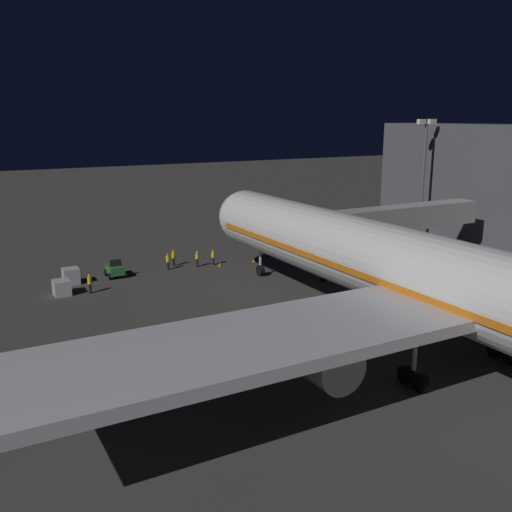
% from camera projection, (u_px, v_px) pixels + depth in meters
% --- Properties ---
extents(ground_plane, '(320.00, 320.00, 0.00)m').
position_uv_depth(ground_plane, '(363.00, 326.00, 46.30)').
color(ground_plane, '#383533').
extents(airliner_at_gate, '(56.28, 69.45, 17.91)m').
position_uv_depth(airliner_at_gate, '(474.00, 294.00, 35.98)').
color(airliner_at_gate, silver).
rests_on(airliner_at_gate, ground_plane).
extents(jet_bridge, '(22.53, 3.40, 7.36)m').
position_uv_depth(jet_bridge, '(383.00, 220.00, 60.76)').
color(jet_bridge, '#9E9E99').
rests_on(jet_bridge, ground_plane).
extents(apron_floodlight_mast, '(2.90, 0.50, 16.24)m').
position_uv_depth(apron_floodlight_mast, '(423.00, 173.00, 72.95)').
color(apron_floodlight_mast, '#59595E').
rests_on(apron_floodlight_mast, ground_plane).
extents(pushback_tug, '(1.86, 2.42, 1.95)m').
position_uv_depth(pushback_tug, '(115.00, 270.00, 60.33)').
color(pushback_tug, '#287038').
rests_on(pushback_tug, ground_plane).
extents(baggage_container_far_row, '(1.51, 1.83, 1.44)m').
position_uv_depth(baggage_container_far_row, '(62.00, 288.00, 54.25)').
color(baggage_container_far_row, '#B7BABF').
rests_on(baggage_container_far_row, ground_plane).
extents(baggage_container_spare, '(1.56, 1.53, 1.64)m').
position_uv_depth(baggage_container_spare, '(71.00, 276.00, 57.78)').
color(baggage_container_spare, '#B7BABF').
rests_on(baggage_container_spare, ground_plane).
extents(ground_crew_near_nose_gear, '(0.40, 0.40, 1.79)m').
position_uv_depth(ground_crew_near_nose_gear, '(197.00, 258.00, 64.26)').
color(ground_crew_near_nose_gear, black).
rests_on(ground_crew_near_nose_gear, ground_plane).
extents(ground_crew_by_belt_loader, '(0.40, 0.40, 1.89)m').
position_uv_depth(ground_crew_by_belt_loader, '(173.00, 257.00, 64.63)').
color(ground_crew_by_belt_loader, black).
rests_on(ground_crew_by_belt_loader, ground_plane).
extents(ground_crew_marshaller_fwd, '(0.40, 0.40, 1.91)m').
position_uv_depth(ground_crew_marshaller_fwd, '(90.00, 283.00, 54.62)').
color(ground_crew_marshaller_fwd, black).
rests_on(ground_crew_marshaller_fwd, ground_plane).
extents(ground_crew_by_tug, '(0.40, 0.40, 1.87)m').
position_uv_depth(ground_crew_by_tug, '(168.00, 261.00, 63.03)').
color(ground_crew_by_tug, black).
rests_on(ground_crew_by_tug, ground_plane).
extents(ground_crew_walking_aft, '(0.40, 0.40, 1.76)m').
position_uv_depth(ground_crew_walking_aft, '(213.00, 257.00, 65.15)').
color(ground_crew_walking_aft, black).
rests_on(ground_crew_walking_aft, ground_plane).
extents(traffic_cone_nose_port, '(0.36, 0.36, 0.55)m').
position_uv_depth(traffic_cone_nose_port, '(254.00, 260.00, 66.55)').
color(traffic_cone_nose_port, orange).
rests_on(traffic_cone_nose_port, ground_plane).
extents(traffic_cone_nose_starboard, '(0.36, 0.36, 0.55)m').
position_uv_depth(traffic_cone_nose_starboard, '(220.00, 264.00, 64.50)').
color(traffic_cone_nose_starboard, orange).
rests_on(traffic_cone_nose_starboard, ground_plane).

